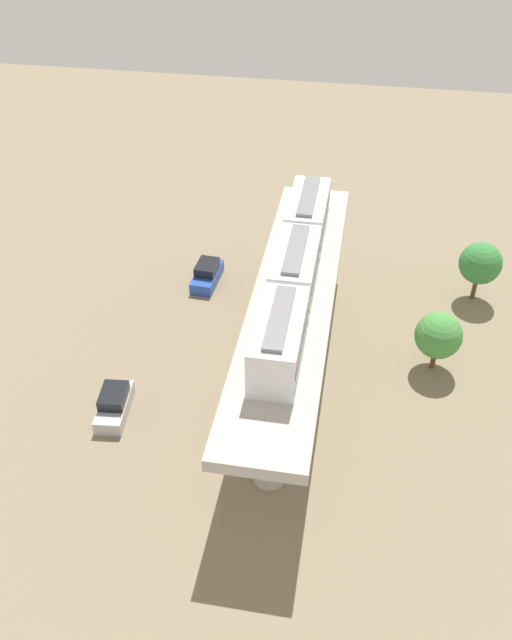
{
  "coord_description": "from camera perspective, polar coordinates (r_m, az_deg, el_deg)",
  "views": [
    {
      "loc": [
        3.65,
        -34.85,
        32.56
      ],
      "look_at": [
        -2.5,
        0.31,
        4.23
      ],
      "focal_mm": 37.83,
      "sensor_mm": 36.0,
      "label": 1
    }
  ],
  "objects": [
    {
      "name": "train",
      "position": [
        42.72,
        3.31,
        4.21
      ],
      "size": [
        2.64,
        20.5,
        3.24
      ],
      "color": "white",
      "rests_on": "viaduct"
    },
    {
      "name": "tree_near_viaduct",
      "position": [
        55.59,
        18.45,
        4.56
      ],
      "size": [
        3.33,
        3.33,
        5.02
      ],
      "color": "brown",
      "rests_on": "ground"
    },
    {
      "name": "parked_car_blue",
      "position": [
        56.24,
        -4.16,
        3.87
      ],
      "size": [
        2.02,
        4.29,
        1.76
      ],
      "rotation": [
        0.0,
        0.0,
        -0.05
      ],
      "color": "#284CB7",
      "rests_on": "ground"
    },
    {
      "name": "tree_mid_lot",
      "position": [
        47.99,
        15.18,
        -1.28
      ],
      "size": [
        3.27,
        3.27,
        4.59
      ],
      "color": "brown",
      "rests_on": "ground"
    },
    {
      "name": "parked_car_silver",
      "position": [
        45.53,
        -11.9,
        -6.97
      ],
      "size": [
        2.22,
        4.36,
        1.76
      ],
      "rotation": [
        0.0,
        0.0,
        0.1
      ],
      "color": "#B2B5BA",
      "rests_on": "ground"
    },
    {
      "name": "ground_plane",
      "position": [
        47.84,
        2.9,
        -4.52
      ],
      "size": [
        120.0,
        120.0,
        0.0
      ],
      "primitive_type": "plane",
      "color": "#84755B"
    },
    {
      "name": "viaduct",
      "position": [
        44.35,
        3.11,
        0.57
      ],
      "size": [
        5.2,
        28.85,
        7.05
      ],
      "color": "#B7B2AA",
      "rests_on": "ground"
    }
  ]
}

